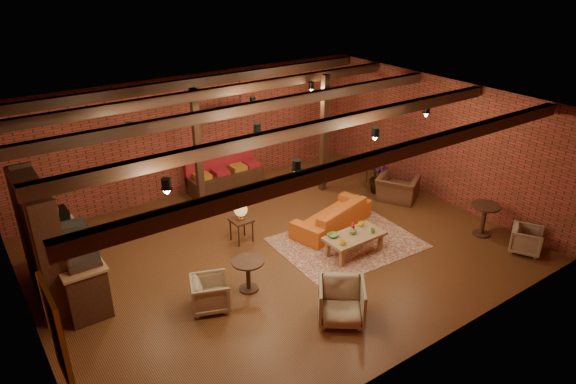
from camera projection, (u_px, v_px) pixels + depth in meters
floor at (280, 250)px, 11.42m from camera, size 10.00×10.00×0.00m
ceiling at (278, 110)px, 10.07m from camera, size 10.00×8.00×0.02m
wall_back at (195, 134)px, 13.72m from camera, size 10.00×0.02×3.20m
wall_front at (427, 272)px, 7.77m from camera, size 10.00×0.02×3.20m
wall_left at (19, 258)px, 8.15m from camera, size 0.02×8.00×3.20m
wall_right at (438, 139)px, 13.34m from camera, size 0.02×8.00×3.20m
ceiling_beams at (278, 116)px, 10.12m from camera, size 9.80×6.40×0.22m
ceiling_pipe at (238, 109)px, 11.40m from camera, size 9.60×0.12×0.12m
post_left at (198, 154)px, 12.36m from camera, size 0.16×0.16×3.20m
post_right at (324, 135)px, 13.68m from camera, size 0.16×0.16×3.20m
service_counter at (70, 256)px, 9.70m from camera, size 0.80×2.50×1.60m
plant_counter at (69, 231)px, 9.72m from camera, size 0.35×0.39×0.30m
shelving_hutch at (42, 241)px, 9.39m from camera, size 0.52×2.00×2.40m
chalkboard_menu at (58, 336)px, 6.48m from camera, size 0.08×0.96×1.46m
banquette at (225, 172)px, 14.16m from camera, size 2.10×0.70×1.00m
service_sign at (230, 111)px, 13.04m from camera, size 0.86×0.06×0.30m
ceiling_spotlights at (279, 127)px, 10.21m from camera, size 6.40×4.40×0.28m
rug at (347, 243)px, 11.68m from camera, size 3.19×2.50×0.01m
sofa at (332, 215)px, 12.22m from camera, size 2.35×1.40×0.64m
coffee_table at (354, 237)px, 11.12m from camera, size 1.35×0.68×0.71m
side_table_lamp at (241, 213)px, 11.48m from camera, size 0.46×0.46×0.95m
round_table_left at (248, 270)px, 9.89m from camera, size 0.63×0.63×0.66m
armchair_a at (210, 292)px, 9.42m from camera, size 0.83×0.85×0.69m
armchair_b at (341, 300)px, 9.09m from camera, size 1.10×1.09×0.83m
armchair_right at (398, 184)px, 13.55m from camera, size 1.09×1.22×0.90m
side_table_book at (375, 169)px, 14.58m from camera, size 0.44×0.44×0.48m
round_table_right at (484, 215)px, 11.82m from camera, size 0.66×0.66×0.77m
armchair_far at (527, 239)px, 11.22m from camera, size 0.83×0.81×0.64m
plant_tall at (381, 145)px, 13.61m from camera, size 1.70×1.70×2.73m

